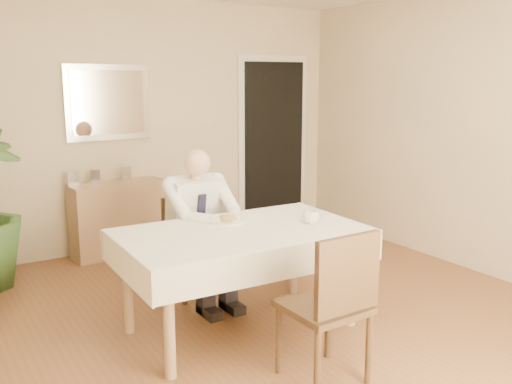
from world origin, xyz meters
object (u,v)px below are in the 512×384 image
chair_near (334,300)px  chair_far (189,240)px  seated_man (204,220)px  coffee_mug (311,217)px  sideboard (118,218)px  dining_table (241,241)px

chair_near → chair_far: bearing=90.6°
chair_near → seated_man: size_ratio=0.77×
coffee_mug → sideboard: bearing=106.7°
coffee_mug → sideboard: size_ratio=0.13×
seated_man → sideboard: bearing=96.2°
chair_far → sideboard: size_ratio=0.87×
chair_far → seated_man: (0.00, -0.28, 0.24)m
sideboard → chair_far: bearing=-87.6°
chair_far → chair_near: bearing=-85.5°
chair_far → seated_man: seated_man is taller
dining_table → seated_man: size_ratio=1.40×
chair_near → coffee_mug: (0.46, 0.82, 0.26)m
sideboard → dining_table: bearing=-90.5°
chair_near → seated_man: 1.55m
coffee_mug → seated_man: bearing=126.4°
dining_table → sideboard: (-0.18, 2.22, -0.29)m
coffee_mug → chair_near: bearing=-119.0°
chair_near → coffee_mug: chair_near is taller
chair_far → chair_near: (0.07, -1.82, 0.08)m
dining_table → seated_man: (-0.00, 0.59, 0.02)m
chair_far → dining_table: bearing=-87.7°
chair_far → chair_near: 1.82m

